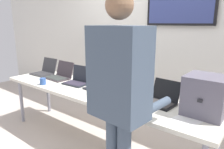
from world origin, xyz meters
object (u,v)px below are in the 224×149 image
workbench (96,94)px  laptop_station_3 (102,85)px  laptop_station_1 (60,75)px  laptop_station_2 (78,80)px  laptop_station_4 (128,91)px  coffee_mug (43,81)px  laptop_station_0 (45,71)px  laptop_station_5 (162,98)px  person (119,89)px  equipment_box (206,95)px

workbench → laptop_station_3: 0.14m
laptop_station_1 → laptop_station_2: 0.43m
laptop_station_4 → coffee_mug: laptop_station_4 is taller
laptop_station_0 → laptop_station_5: bearing=-0.2°
workbench → laptop_station_4: bearing=11.4°
laptop_station_4 → person: size_ratio=0.21×
equipment_box → laptop_station_5: size_ratio=1.11×
laptop_station_1 → person: 1.82m
laptop_station_3 → laptop_station_5: size_ratio=1.17×
laptop_station_2 → person: 1.44m
laptop_station_1 → laptop_station_2: laptop_station_1 is taller
equipment_box → laptop_station_0: (-2.50, 0.01, -0.13)m
equipment_box → coffee_mug: size_ratio=4.13×
laptop_station_3 → laptop_station_4: 0.40m
workbench → laptop_station_3: size_ratio=7.68×
equipment_box → laptop_station_1: 2.09m
laptop_station_1 → person: bearing=-23.9°
laptop_station_2 → laptop_station_3: size_ratio=0.88×
laptop_station_0 → person: (2.06, -0.74, 0.28)m
equipment_box → workbench: bearing=-174.8°
laptop_station_1 → person: size_ratio=0.22×
person → laptop_station_4: bearing=119.5°
laptop_station_4 → coffee_mug: size_ratio=4.15×
workbench → laptop_station_2: 0.42m
person → workbench: bearing=142.9°
workbench → laptop_station_0: size_ratio=8.69×
workbench → laptop_station_4: 0.44m
laptop_station_3 → laptop_station_4: (0.40, -0.01, -0.00)m
laptop_station_5 → person: size_ratio=0.18×
equipment_box → laptop_station_2: 1.66m
workbench → laptop_station_0: (-1.24, 0.12, 0.11)m
laptop_station_3 → coffee_mug: bearing=-155.8°
laptop_station_3 → person: (0.80, -0.72, 0.29)m
laptop_station_5 → workbench: bearing=-172.0°
coffee_mug → equipment_box: bearing=10.3°
workbench → laptop_station_2: (-0.40, 0.08, 0.10)m
workbench → equipment_box: bearing=5.2°
laptop_station_4 → coffee_mug: bearing=-164.0°
laptop_station_3 → coffee_mug: size_ratio=4.37×
equipment_box → laptop_station_5: (-0.43, 0.00, -0.13)m
laptop_station_1 → laptop_station_3: 0.85m
equipment_box → laptop_station_4: (-0.83, -0.03, -0.13)m
laptop_station_1 → laptop_station_5: laptop_station_1 is taller
laptop_station_3 → person: 1.11m
laptop_station_3 → laptop_station_4: size_ratio=1.05×
laptop_station_5 → coffee_mug: laptop_station_5 is taller
laptop_station_1 → laptop_station_3: bearing=-0.8°
equipment_box → laptop_station_0: 2.50m
workbench → laptop_station_1: (-0.82, 0.11, 0.11)m
equipment_box → coffee_mug: 2.04m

